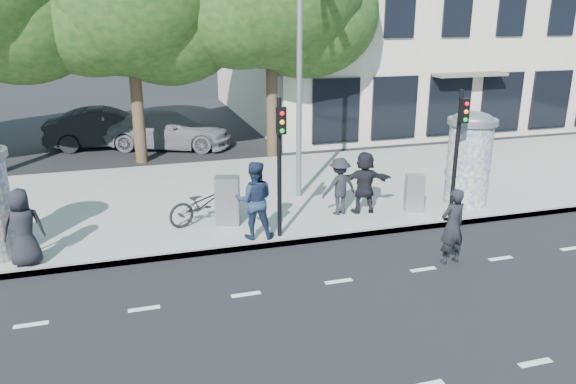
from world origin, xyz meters
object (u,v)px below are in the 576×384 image
object	(u,v)px
cabinet_right	(414,193)
car_mid	(108,128)
ad_column_right	(469,156)
traffic_pole_near	(280,154)
man_road	(452,226)
bicycle	(204,203)
traffic_pole_far	(459,141)
cabinet_left	(228,201)
ped_f	(364,182)
car_right	(167,130)
ped_c	(255,200)
ped_d	(339,186)
street_lamp	(300,36)
ped_a	(23,227)

from	to	relation	value
cabinet_right	car_mid	bearing A→B (deg)	142.43
ad_column_right	traffic_pole_near	size ratio (longest dim) A/B	0.78
man_road	bicycle	distance (m)	6.24
traffic_pole_far	cabinet_left	size ratio (longest dim) A/B	2.68
traffic_pole_far	ped_f	size ratio (longest dim) A/B	1.98
traffic_pole_near	car_mid	xyz separation A→B (m)	(-4.08, 11.77, -1.42)
ped_f	car_right	distance (m)	10.84
ped_c	ped_f	world-z (taller)	ped_c
traffic_pole_near	ped_f	distance (m)	3.12
man_road	cabinet_left	world-z (taller)	man_road
traffic_pole_far	man_road	world-z (taller)	traffic_pole_far
ped_d	car_mid	distance (m)	12.26
traffic_pole_near	street_lamp	distance (m)	4.07
ped_c	car_right	world-z (taller)	ped_c
ped_d	ped_a	bearing A→B (deg)	-3.25
ped_a	car_right	size ratio (longest dim) A/B	0.33
ped_c	cabinet_left	world-z (taller)	ped_c
street_lamp	car_right	xyz separation A→B (m)	(-3.14, 8.09, -4.04)
cabinet_right	ped_d	bearing A→B (deg)	-174.36
traffic_pole_near	car_right	bearing A→B (deg)	99.06
traffic_pole_near	cabinet_right	xyz separation A→B (m)	(4.05, 0.73, -1.57)
ped_a	ped_f	xyz separation A→B (m)	(8.40, 0.98, -0.01)
ped_c	man_road	world-z (taller)	ped_c
ad_column_right	traffic_pole_near	distance (m)	5.91
ped_a	ped_f	bearing A→B (deg)	-179.99
ped_a	man_road	size ratio (longest dim) A/B	0.99
street_lamp	ped_a	distance (m)	8.54
ad_column_right	ped_a	bearing A→B (deg)	-175.78
car_right	ped_a	bearing A→B (deg)	-179.57
car_right	ped_c	bearing A→B (deg)	-153.39
ad_column_right	car_right	world-z (taller)	ad_column_right
ad_column_right	street_lamp	size ratio (longest dim) A/B	0.33
cabinet_left	bicycle	bearing A→B (deg)	172.02
car_mid	cabinet_right	bearing A→B (deg)	-142.29
ped_f	car_mid	distance (m)	12.68
cabinet_left	cabinet_right	xyz separation A→B (m)	(5.11, -0.49, -0.12)
man_road	traffic_pole_near	bearing A→B (deg)	-41.91
traffic_pole_far	cabinet_left	xyz separation A→B (m)	(-5.86, 1.23, -1.45)
ad_column_right	cabinet_left	distance (m)	6.91
ad_column_right	traffic_pole_near	world-z (taller)	traffic_pole_near
traffic_pole_far	cabinet_left	distance (m)	6.16
traffic_pole_far	ped_c	distance (m)	5.52
ped_f	car_mid	xyz separation A→B (m)	(-6.75, 10.73, -0.19)
cabinet_right	car_mid	world-z (taller)	car_mid
man_road	cabinet_right	size ratio (longest dim) A/B	1.70
traffic_pole_far	ped_d	bearing A→B (deg)	158.46
ad_column_right	ped_a	distance (m)	11.57
ad_column_right	cabinet_right	bearing A→B (deg)	-174.36
ped_c	bicycle	distance (m)	1.77
ped_c	car_right	distance (m)	10.86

